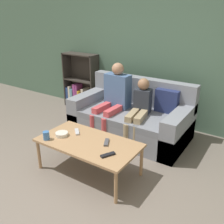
{
  "coord_description": "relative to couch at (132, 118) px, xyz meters",
  "views": [
    {
      "loc": [
        1.71,
        -1.7,
        1.92
      ],
      "look_at": [
        -0.04,
        0.96,
        0.62
      ],
      "focal_mm": 40.0,
      "sensor_mm": 36.0,
      "label": 1
    }
  ],
  "objects": [
    {
      "name": "ground_plane",
      "position": [
        0.07,
        -1.59,
        -0.29
      ],
      "size": [
        22.0,
        22.0,
        0.0
      ],
      "primitive_type": "plane",
      "color": "#70665B"
    },
    {
      "name": "wall_back",
      "position": [
        0.07,
        0.74,
        1.01
      ],
      "size": [
        12.0,
        0.06,
        2.6
      ],
      "color": "#4C6B56",
      "rests_on": "ground_plane"
    },
    {
      "name": "couch",
      "position": [
        0.0,
        0.0,
        0.0
      ],
      "size": [
        1.84,
        0.98,
        0.89
      ],
      "color": "gray",
      "rests_on": "ground_plane"
    },
    {
      "name": "bookshelf",
      "position": [
        -1.57,
        0.59,
        0.13
      ],
      "size": [
        0.75,
        0.28,
        1.12
      ],
      "color": "#332D28",
      "rests_on": "ground_plane"
    },
    {
      "name": "coffee_table",
      "position": [
        0.06,
        -1.2,
        0.11
      ],
      "size": [
        1.25,
        0.67,
        0.43
      ],
      "color": "#A87F56",
      "rests_on": "ground_plane"
    },
    {
      "name": "person_adult",
      "position": [
        -0.27,
        -0.09,
        0.38
      ],
      "size": [
        0.42,
        0.67,
        1.16
      ],
      "rotation": [
        0.0,
        0.0,
        -0.03
      ],
      "color": "#C6474C",
      "rests_on": "ground_plane"
    },
    {
      "name": "person_child",
      "position": [
        0.21,
        -0.14,
        0.27
      ],
      "size": [
        0.34,
        0.69,
        0.98
      ],
      "rotation": [
        0.0,
        0.0,
        0.17
      ],
      "color": "#9E8966",
      "rests_on": "ground_plane"
    },
    {
      "name": "cup_near",
      "position": [
        -0.41,
        -1.44,
        0.2
      ],
      "size": [
        0.08,
        0.08,
        0.11
      ],
      "color": "#3D70B2",
      "rests_on": "coffee_table"
    },
    {
      "name": "tv_remote_0",
      "position": [
        -0.22,
        -1.09,
        0.15
      ],
      "size": [
        0.16,
        0.15,
        0.02
      ],
      "rotation": [
        0.0,
        0.0,
        0.81
      ],
      "color": "#B7B7BC",
      "rests_on": "coffee_table"
    },
    {
      "name": "tv_remote_1",
      "position": [
        0.27,
        -1.11,
        0.15
      ],
      "size": [
        0.12,
        0.17,
        0.02
      ],
      "rotation": [
        0.0,
        0.0,
        0.48
      ],
      "color": "#47474C",
      "rests_on": "coffee_table"
    },
    {
      "name": "tv_remote_2",
      "position": [
        0.44,
        -1.33,
        0.15
      ],
      "size": [
        0.12,
        0.17,
        0.02
      ],
      "rotation": [
        0.0,
        0.0,
        -0.47
      ],
      "color": "black",
      "rests_on": "coffee_table"
    },
    {
      "name": "snack_bowl",
      "position": [
        -0.32,
        -1.27,
        0.17
      ],
      "size": [
        0.16,
        0.16,
        0.05
      ],
      "color": "beige",
      "rests_on": "coffee_table"
    }
  ]
}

